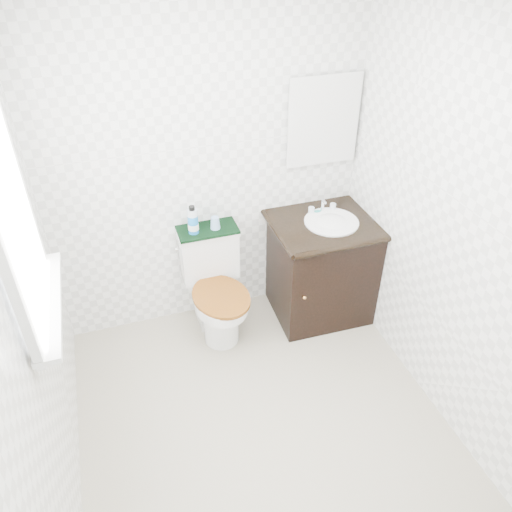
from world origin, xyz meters
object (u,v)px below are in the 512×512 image
vanity (322,265)px  cup (215,223)px  trash_bin (222,326)px  mouthwash_bottle (193,221)px  toilet (215,290)px

vanity → cup: size_ratio=10.51×
trash_bin → mouthwash_bottle: (-0.10, 0.27, 0.76)m
toilet → mouthwash_bottle: size_ratio=3.83×
mouthwash_bottle → trash_bin: bearing=-69.6°
vanity → mouthwash_bottle: size_ratio=4.46×
trash_bin → cup: (0.05, 0.28, 0.71)m
vanity → cup: bearing=167.1°
toilet → trash_bin: toilet is taller
trash_bin → mouthwash_bottle: mouthwash_bottle is taller
trash_bin → mouthwash_bottle: size_ratio=1.33×
toilet → vanity: size_ratio=0.86×
mouthwash_bottle → vanity: bearing=-10.3°
toilet → vanity: bearing=-4.5°
toilet → trash_bin: bearing=-90.0°
mouthwash_bottle → cup: bearing=3.2°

